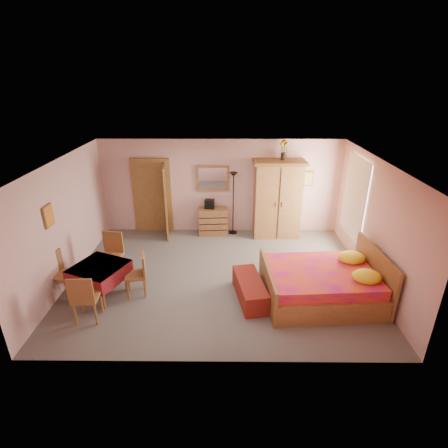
{
  "coord_description": "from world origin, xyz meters",
  "views": [
    {
      "loc": [
        0.16,
        -6.68,
        4.2
      ],
      "look_at": [
        0.1,
        0.3,
        1.15
      ],
      "focal_mm": 28.0,
      "sensor_mm": 36.0,
      "label": 1
    }
  ],
  "objects_px": {
    "floor_lamp": "(233,204)",
    "chair_west": "(64,275)",
    "bench": "(250,289)",
    "sunflower_vase": "(284,150)",
    "chest_of_drawers": "(213,221)",
    "wall_mirror": "(213,178)",
    "chair_north": "(110,256)",
    "bed": "(321,275)",
    "chair_south": "(86,296)",
    "wardrobe": "(277,199)",
    "chair_east": "(135,275)",
    "dining_table": "(101,280)",
    "stereo": "(210,204)"
  },
  "relations": [
    {
      "from": "chair_north",
      "to": "floor_lamp",
      "type": "bearing_deg",
      "value": -131.05
    },
    {
      "from": "chair_north",
      "to": "chair_east",
      "type": "xyz_separation_m",
      "value": [
        0.7,
        -0.66,
        -0.05
      ]
    },
    {
      "from": "chest_of_drawers",
      "to": "chair_north",
      "type": "height_order",
      "value": "chair_north"
    },
    {
      "from": "stereo",
      "to": "floor_lamp",
      "type": "height_order",
      "value": "floor_lamp"
    },
    {
      "from": "floor_lamp",
      "to": "bench",
      "type": "relative_size",
      "value": 1.39
    },
    {
      "from": "floor_lamp",
      "to": "bed",
      "type": "height_order",
      "value": "floor_lamp"
    },
    {
      "from": "chair_east",
      "to": "stereo",
      "type": "bearing_deg",
      "value": -36.92
    },
    {
      "from": "bed",
      "to": "chair_south",
      "type": "bearing_deg",
      "value": -174.84
    },
    {
      "from": "stereo",
      "to": "chair_west",
      "type": "xyz_separation_m",
      "value": [
        -2.8,
        -3.0,
        -0.41
      ]
    },
    {
      "from": "wall_mirror",
      "to": "wardrobe",
      "type": "height_order",
      "value": "wardrobe"
    },
    {
      "from": "dining_table",
      "to": "chair_east",
      "type": "relative_size",
      "value": 1.04
    },
    {
      "from": "wall_mirror",
      "to": "sunflower_vase",
      "type": "bearing_deg",
      "value": -8.47
    },
    {
      "from": "stereo",
      "to": "chair_north",
      "type": "relative_size",
      "value": 0.26
    },
    {
      "from": "sunflower_vase",
      "to": "chair_north",
      "type": "relative_size",
      "value": 0.51
    },
    {
      "from": "bench",
      "to": "bed",
      "type": "bearing_deg",
      "value": 1.75
    },
    {
      "from": "stereo",
      "to": "wardrobe",
      "type": "bearing_deg",
      "value": -3.48
    },
    {
      "from": "stereo",
      "to": "dining_table",
      "type": "relative_size",
      "value": 0.28
    },
    {
      "from": "bench",
      "to": "wardrobe",
      "type": "bearing_deg",
      "value": 73.47
    },
    {
      "from": "bench",
      "to": "sunflower_vase",
      "type": "bearing_deg",
      "value": 72.15
    },
    {
      "from": "wall_mirror",
      "to": "chair_north",
      "type": "height_order",
      "value": "wall_mirror"
    },
    {
      "from": "sunflower_vase",
      "to": "bench",
      "type": "distance_m",
      "value": 3.88
    },
    {
      "from": "bed",
      "to": "wardrobe",
      "type": "bearing_deg",
      "value": 96.12
    },
    {
      "from": "chair_south",
      "to": "chest_of_drawers",
      "type": "bearing_deg",
      "value": 57.15
    },
    {
      "from": "dining_table",
      "to": "chair_south",
      "type": "height_order",
      "value": "chair_south"
    },
    {
      "from": "wall_mirror",
      "to": "sunflower_vase",
      "type": "xyz_separation_m",
      "value": [
        1.84,
        -0.21,
        0.82
      ]
    },
    {
      "from": "wall_mirror",
      "to": "chair_north",
      "type": "distance_m",
      "value": 3.44
    },
    {
      "from": "floor_lamp",
      "to": "wardrobe",
      "type": "distance_m",
      "value": 1.2
    },
    {
      "from": "bed",
      "to": "bench",
      "type": "height_order",
      "value": "bed"
    },
    {
      "from": "chair_south",
      "to": "floor_lamp",
      "type": "bearing_deg",
      "value": 51.53
    },
    {
      "from": "dining_table",
      "to": "chair_north",
      "type": "height_order",
      "value": "chair_north"
    },
    {
      "from": "wall_mirror",
      "to": "bed",
      "type": "distance_m",
      "value": 4.08
    },
    {
      "from": "chair_north",
      "to": "bench",
      "type": "bearing_deg",
      "value": 173.4
    },
    {
      "from": "wardrobe",
      "to": "chair_west",
      "type": "relative_size",
      "value": 2.26
    },
    {
      "from": "wardrobe",
      "to": "dining_table",
      "type": "relative_size",
      "value": 2.26
    },
    {
      "from": "chest_of_drawers",
      "to": "chair_east",
      "type": "relative_size",
      "value": 0.88
    },
    {
      "from": "chest_of_drawers",
      "to": "stereo",
      "type": "height_order",
      "value": "stereo"
    },
    {
      "from": "chair_south",
      "to": "chair_west",
      "type": "bearing_deg",
      "value": 131.2
    },
    {
      "from": "wardrobe",
      "to": "bed",
      "type": "bearing_deg",
      "value": -81.71
    },
    {
      "from": "chair_west",
      "to": "chair_south",
      "type": "bearing_deg",
      "value": 62.4
    },
    {
      "from": "wardrobe",
      "to": "dining_table",
      "type": "distance_m",
      "value": 4.91
    },
    {
      "from": "bed",
      "to": "chair_east",
      "type": "distance_m",
      "value": 3.71
    },
    {
      "from": "chair_south",
      "to": "chair_west",
      "type": "xyz_separation_m",
      "value": [
        -0.74,
        0.76,
        -0.02
      ]
    },
    {
      "from": "bed",
      "to": "dining_table",
      "type": "bearing_deg",
      "value": 175.55
    },
    {
      "from": "chest_of_drawers",
      "to": "wall_mirror",
      "type": "distance_m",
      "value": 1.19
    },
    {
      "from": "chest_of_drawers",
      "to": "wall_mirror",
      "type": "height_order",
      "value": "wall_mirror"
    },
    {
      "from": "sunflower_vase",
      "to": "chair_east",
      "type": "relative_size",
      "value": 0.57
    },
    {
      "from": "floor_lamp",
      "to": "chair_west",
      "type": "xyz_separation_m",
      "value": [
        -3.44,
        -3.01,
        -0.41
      ]
    },
    {
      "from": "chest_of_drawers",
      "to": "stereo",
      "type": "bearing_deg",
      "value": 153.28
    },
    {
      "from": "chair_south",
      "to": "bed",
      "type": "bearing_deg",
      "value": 6.08
    },
    {
      "from": "chair_south",
      "to": "chair_north",
      "type": "bearing_deg",
      "value": 87.61
    }
  ]
}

